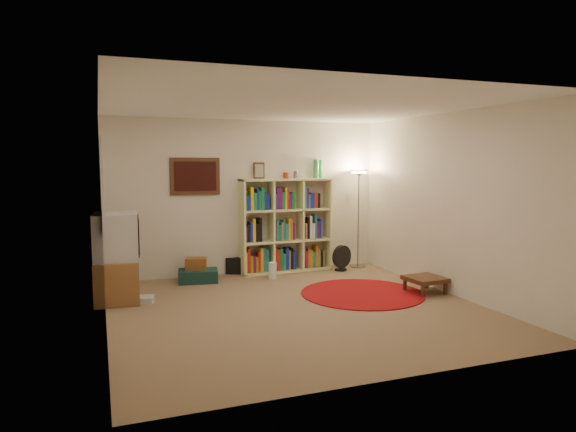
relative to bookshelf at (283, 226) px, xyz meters
name	(u,v)px	position (x,y,z in m)	size (l,w,h in m)	color
room	(292,208)	(-0.65, -2.12, 0.51)	(4.54, 4.54, 2.54)	#83684C
bookshelf	(283,226)	(0.00, 0.00, 0.00)	(1.56, 0.49, 1.86)	#F7FFAA
floor_lamp	(359,186)	(1.32, -0.16, 0.66)	(0.42, 0.42, 1.70)	#97969A
floor_fan	(342,258)	(0.92, -0.35, -0.53)	(0.38, 0.26, 0.43)	black
tv_stand	(117,259)	(-2.68, -0.99, -0.19)	(0.61, 0.83, 1.16)	brown
dvd_box	(143,300)	(-2.38, -1.26, -0.71)	(0.32, 0.29, 0.09)	silver
suitcase	(198,276)	(-1.50, -0.33, -0.66)	(0.64, 0.47, 0.19)	#12332E
wicker_basket	(196,264)	(-1.52, -0.28, -0.47)	(0.36, 0.30, 0.18)	brown
duffel_bag	(238,265)	(-0.75, 0.12, -0.62)	(0.47, 0.44, 0.27)	black
paper_towel	(273,271)	(-0.36, -0.51, -0.62)	(0.15, 0.15, 0.26)	white
red_rug	(362,293)	(0.51, -1.82, -0.74)	(1.70, 1.70, 0.02)	maroon
side_table	(425,279)	(1.37, -2.07, -0.56)	(0.52, 0.52, 0.22)	#3F2516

